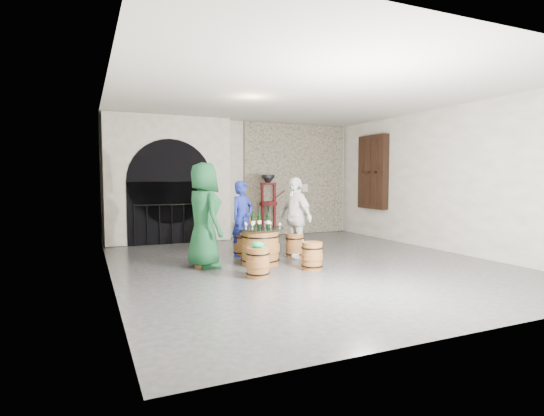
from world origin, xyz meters
name	(u,v)px	position (x,y,z in m)	size (l,w,h in m)	color
ground	(305,263)	(0.00, 0.00, 0.00)	(8.00, 8.00, 0.00)	#313133
wall_back	(237,179)	(0.00, 4.00, 1.60)	(8.00, 8.00, 0.00)	silver
wall_front	(489,181)	(0.00, -4.00, 1.60)	(8.00, 8.00, 0.00)	silver
wall_left	(109,180)	(-3.50, 0.00, 1.60)	(8.00, 8.00, 0.00)	silver
wall_right	(443,180)	(3.50, 0.00, 1.60)	(8.00, 8.00, 0.00)	silver
ceiling	(306,94)	(0.00, 0.00, 3.20)	(8.00, 8.00, 0.00)	beige
stone_facing_panel	(296,179)	(1.80, 3.94, 1.60)	(3.20, 0.12, 3.18)	gray
arched_opening	(169,180)	(-1.90, 3.74, 1.58)	(3.10, 0.60, 3.19)	silver
shuttered_window	(373,172)	(3.38, 2.40, 1.80)	(0.23, 1.10, 2.00)	black
barrel_table	(260,247)	(-0.86, 0.20, 0.35)	(0.90, 0.90, 0.70)	brown
barrel_stool_left	(205,254)	(-1.87, 0.41, 0.25)	(0.40, 0.40, 0.50)	brown
barrel_stool_far	(242,244)	(-0.84, 1.23, 0.25)	(0.40, 0.40, 0.50)	brown
barrel_stool_right	(295,245)	(0.09, 0.62, 0.25)	(0.40, 0.40, 0.50)	brown
barrel_stool_near_right	(312,256)	(-0.17, -0.58, 0.25)	(0.40, 0.40, 0.50)	brown
barrel_stool_near_left	(258,263)	(-1.29, -0.75, 0.25)	(0.40, 0.40, 0.50)	brown
green_cap	(258,245)	(-1.28, -0.75, 0.54)	(0.25, 0.20, 0.11)	#0D985C
person_green	(204,215)	(-1.88, 0.41, 0.96)	(0.94, 0.61, 1.92)	#124222
person_blue	(242,218)	(-0.84, 1.23, 0.79)	(0.57, 0.38, 1.57)	navy
person_white	(295,217)	(0.10, 0.63, 0.83)	(0.97, 0.40, 1.65)	white
wine_bottle_left	(253,221)	(-0.98, 0.24, 0.83)	(0.08, 0.08, 0.32)	black
wine_bottle_center	(268,221)	(-0.68, 0.22, 0.83)	(0.08, 0.08, 0.32)	black
wine_bottle_right	(259,220)	(-0.83, 0.31, 0.83)	(0.08, 0.08, 0.32)	black
tasting_glass_a	(252,226)	(-1.04, 0.13, 0.75)	(0.05, 0.05, 0.10)	#B96A24
tasting_glass_b	(271,224)	(-0.61, 0.27, 0.75)	(0.05, 0.05, 0.10)	#B96A24
tasting_glass_c	(245,225)	(-1.09, 0.37, 0.75)	(0.05, 0.05, 0.10)	#B96A24
tasting_glass_d	(265,224)	(-0.67, 0.39, 0.75)	(0.05, 0.05, 0.10)	#B96A24
tasting_glass_e	(280,226)	(-0.54, 0.00, 0.75)	(0.05, 0.05, 0.10)	#B96A24
tasting_glass_f	(246,226)	(-1.13, 0.23, 0.75)	(0.05, 0.05, 0.10)	#B96A24
side_barrel	(251,230)	(0.04, 3.00, 0.29)	(0.44, 0.44, 0.59)	brown
corking_press	(268,201)	(0.79, 3.61, 1.01)	(0.71, 0.40, 1.73)	#4C0C0E
control_box	(304,188)	(2.05, 3.86, 1.35)	(0.18, 0.10, 0.22)	silver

